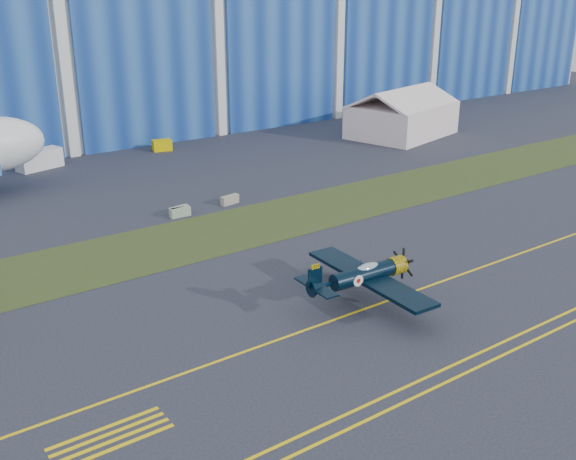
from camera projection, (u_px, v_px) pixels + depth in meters
ground at (303, 290)px, 49.54m from camera, size 260.00×260.00×0.00m
grass_median at (209, 235)px, 60.20m from camera, size 260.00×10.00×0.02m
hangar at (11, 26)px, 99.00m from camera, size 220.00×45.70×30.00m
taxiway_centreline at (347, 315)px, 45.73m from camera, size 200.00×0.20×0.02m
edge_line_near at (454, 378)px, 38.50m from camera, size 80.00×0.20×0.02m
edge_line_far at (441, 371)px, 39.26m from camera, size 80.00×0.20×0.02m
hold_short_ladder at (111, 437)px, 33.55m from camera, size 6.00×2.40×0.02m
warbird at (363, 275)px, 46.74m from camera, size 10.24×12.16×3.48m
tent at (402, 112)px, 97.39m from camera, size 17.23×14.32×6.97m
shipping_container at (39, 159)px, 80.85m from camera, size 5.71×3.49×2.31m
tug at (162, 145)px, 89.66m from camera, size 2.74×2.08×1.43m
gse_box at (404, 110)px, 112.89m from camera, size 3.54×2.55×1.91m
barrier_a at (180, 212)px, 64.66m from camera, size 2.02×0.69×0.90m
barrier_b at (179, 211)px, 65.03m from camera, size 2.07×0.91×0.90m
barrier_c at (230, 200)px, 68.32m from camera, size 2.07×0.92×0.90m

